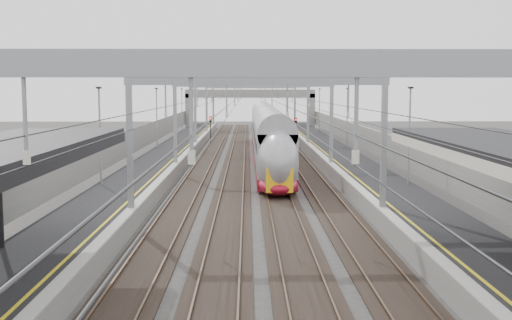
{
  "coord_description": "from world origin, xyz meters",
  "views": [
    {
      "loc": [
        -0.48,
        -9.64,
        6.88
      ],
      "look_at": [
        0.0,
        26.16,
        2.94
      ],
      "focal_mm": 45.0,
      "sensor_mm": 36.0,
      "label": 1
    }
  ],
  "objects": [
    {
      "name": "signal_red_near",
      "position": [
        3.2,
        66.96,
        2.42
      ],
      "size": [
        0.32,
        0.32,
        3.48
      ],
      "color": "black",
      "rests_on": "ground"
    },
    {
      "name": "train",
      "position": [
        1.5,
        52.19,
        2.08
      ],
      "size": [
        2.69,
        48.94,
        4.25
      ],
      "color": "maroon",
      "rests_on": "ground"
    },
    {
      "name": "platform_right",
      "position": [
        8.0,
        45.0,
        0.5
      ],
      "size": [
        4.0,
        120.0,
        1.0
      ],
      "primitive_type": "cube",
      "color": "black",
      "rests_on": "ground"
    },
    {
      "name": "platform_left",
      "position": [
        -8.0,
        45.0,
        0.5
      ],
      "size": [
        4.0,
        120.0,
        1.0
      ],
      "primitive_type": "cube",
      "color": "black",
      "rests_on": "ground"
    },
    {
      "name": "wall_right",
      "position": [
        11.2,
        45.0,
        1.6
      ],
      "size": [
        0.3,
        120.0,
        3.2
      ],
      "primitive_type": "cube",
      "color": "slate",
      "rests_on": "ground"
    },
    {
      "name": "overbridge",
      "position": [
        0.0,
        100.0,
        5.31
      ],
      "size": [
        22.0,
        2.2,
        6.9
      ],
      "color": "slate",
      "rests_on": "ground"
    },
    {
      "name": "signal_red_far",
      "position": [
        5.4,
        68.08,
        2.42
      ],
      "size": [
        0.32,
        0.32,
        3.48
      ],
      "color": "black",
      "rests_on": "ground"
    },
    {
      "name": "tracks",
      "position": [
        0.0,
        45.0,
        0.05
      ],
      "size": [
        11.4,
        140.0,
        0.2
      ],
      "color": "black",
      "rests_on": "ground"
    },
    {
      "name": "wall_left",
      "position": [
        -11.2,
        45.0,
        1.6
      ],
      "size": [
        0.3,
        120.0,
        3.2
      ],
      "primitive_type": "cube",
      "color": "slate",
      "rests_on": "ground"
    },
    {
      "name": "overhead_line",
      "position": [
        0.0,
        51.62,
        6.14
      ],
      "size": [
        13.0,
        140.0,
        6.6
      ],
      "color": "gray",
      "rests_on": "platform_left"
    },
    {
      "name": "signal_green",
      "position": [
        -5.2,
        72.53,
        2.42
      ],
      "size": [
        0.32,
        0.32,
        3.48
      ],
      "color": "black",
      "rests_on": "ground"
    }
  ]
}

